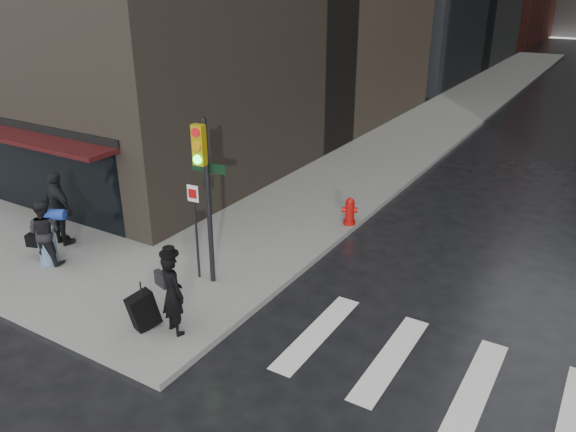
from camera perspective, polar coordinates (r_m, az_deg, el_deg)
name	(u,v)px	position (r m, az deg, el deg)	size (l,w,h in m)	color
ground	(156,307)	(12.85, -13.25, -9.02)	(140.00, 140.00, 0.00)	black
sidewalk_left	(474,98)	(36.06, 18.35, 11.29)	(4.00, 50.00, 0.15)	slate
crosswalk	(524,404)	(10.84, 22.81, -17.16)	(8.50, 3.00, 0.01)	silver
storefront	(20,158)	(18.36, -25.60, 5.37)	(8.40, 1.11, 2.83)	black
man_overcoat	(166,296)	(11.35, -12.26, -7.96)	(1.20, 0.88, 1.90)	black
man_jeans	(45,232)	(14.91, -23.48, -1.48)	(1.21, 0.86, 1.67)	black
man_greycoat	(59,209)	(15.78, -22.25, 0.70)	(1.24, 0.65, 2.01)	black
traffic_light	(204,181)	(12.29, -8.57, 3.53)	(0.96, 0.47, 3.86)	black
fire_hydrant	(350,212)	(16.14, 6.29, 0.36)	(0.47, 0.35, 0.81)	#A70D0A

